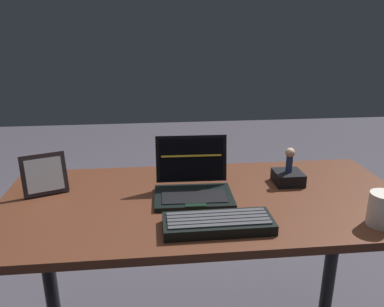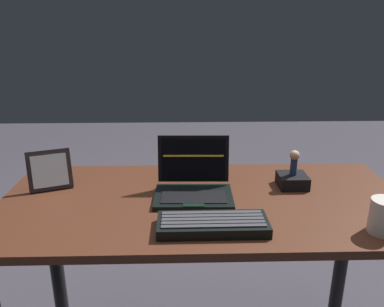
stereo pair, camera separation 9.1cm
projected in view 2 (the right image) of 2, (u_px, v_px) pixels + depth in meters
name	position (u px, v px, depth m)	size (l,w,h in m)	color
desk	(205.00, 231.00, 1.31)	(1.37, 0.64, 0.75)	#482516
laptop_front	(193.00, 186.00, 1.28)	(0.26, 0.21, 0.19)	black
external_keyboard	(213.00, 224.00, 1.08)	(0.32, 0.12, 0.03)	black
photo_frame	(50.00, 170.00, 1.33)	(0.15, 0.10, 0.14)	black
figurine_stand	(292.00, 181.00, 1.36)	(0.10, 0.10, 0.05)	black
figurine	(294.00, 161.00, 1.34)	(0.03, 0.03, 0.09)	navy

